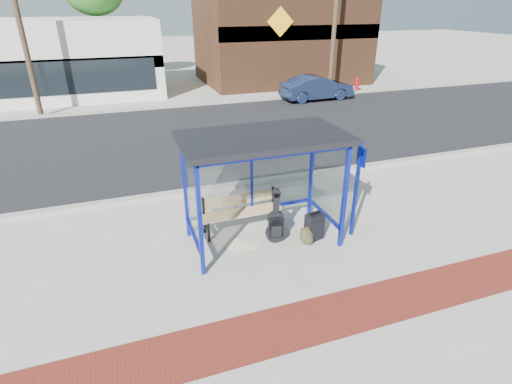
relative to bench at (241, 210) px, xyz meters
name	(u,v)px	position (x,y,z in m)	size (l,w,h in m)	color
ground	(263,240)	(0.30, -0.61, -0.50)	(120.00, 120.00, 0.00)	#B2ADA0
brick_paver_strip	(317,319)	(0.30, -3.21, -0.50)	(60.00, 1.00, 0.01)	maroon
curb_near	(227,186)	(0.30, 2.29, -0.44)	(60.00, 0.25, 0.12)	gray
street_asphalt	(192,137)	(0.30, 7.39, -0.50)	(60.00, 10.00, 0.00)	black
curb_far	(173,106)	(0.30, 12.49, -0.44)	(60.00, 0.25, 0.12)	gray
far_sidewalk	(167,99)	(0.30, 14.39, -0.50)	(60.00, 4.00, 0.01)	#B2ADA0
bus_shelter	(262,151)	(0.30, -0.54, 1.57)	(3.30, 1.80, 2.42)	#0E1DA0
storefront_brown	(281,29)	(8.30, 17.88, 2.70)	(10.00, 7.08, 6.40)	#59331E
utility_pole_west	(19,20)	(-5.70, 12.79, 3.61)	(1.60, 0.24, 8.00)	#4C3826
utility_pole_east	(335,16)	(9.30, 12.79, 3.61)	(1.60, 0.24, 8.00)	#4C3826
bench	(241,210)	(0.00, 0.00, 0.00)	(1.88, 0.49, 0.89)	black
guitar_bag	(276,224)	(0.55, -0.76, -0.06)	(0.45, 0.19, 1.20)	black
suitcase	(314,227)	(1.39, -0.94, -0.19)	(0.43, 0.33, 0.68)	black
backpack	(307,236)	(1.15, -1.07, -0.32)	(0.36, 0.33, 0.39)	#2E2D19
sign_post	(357,184)	(2.28, -1.04, 0.75)	(0.10, 0.28, 2.23)	navy
newspaper_a	(235,249)	(-0.38, -0.75, -0.50)	(0.34, 0.26, 0.01)	white
newspaper_b	(251,247)	(-0.03, -0.79, -0.50)	(0.33, 0.26, 0.01)	white
newspaper_c	(238,244)	(-0.25, -0.58, -0.50)	(0.38, 0.30, 0.01)	white
parked_car	(317,88)	(7.89, 11.65, 0.14)	(1.37, 3.92, 1.29)	#182443
fire_hydrant	(357,84)	(11.14, 12.86, -0.05)	(0.36, 0.25, 0.83)	#B10C14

